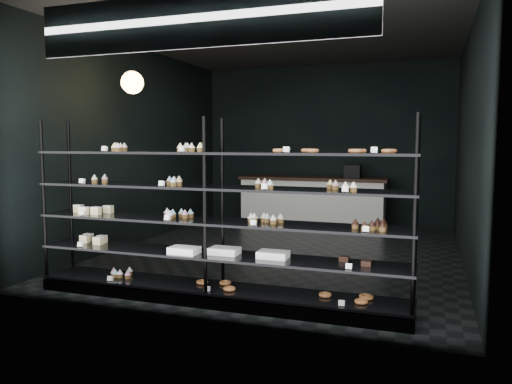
# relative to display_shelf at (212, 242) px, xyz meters

# --- Properties ---
(room) EXTENTS (5.01, 6.01, 3.20)m
(room) POSITION_rel_display_shelf_xyz_m (0.06, 2.45, 0.97)
(room) COLOR black
(room) RESTS_ON ground
(display_shelf) EXTENTS (4.00, 0.50, 1.91)m
(display_shelf) POSITION_rel_display_shelf_xyz_m (0.00, 0.00, 0.00)
(display_shelf) COLOR black
(display_shelf) RESTS_ON room
(signage) EXTENTS (3.30, 0.05, 0.50)m
(signage) POSITION_rel_display_shelf_xyz_m (0.06, -0.48, 2.12)
(signage) COLOR #0C1F3F
(signage) RESTS_ON room
(pendant_lamp) EXTENTS (0.29, 0.29, 0.88)m
(pendant_lamp) POSITION_rel_display_shelf_xyz_m (-1.68, 1.17, 1.82)
(pendant_lamp) COLOR black
(pendant_lamp) RESTS_ON room
(service_counter) EXTENTS (2.89, 0.65, 1.23)m
(service_counter) POSITION_rel_display_shelf_xyz_m (-0.07, 4.95, -0.13)
(service_counter) COLOR silver
(service_counter) RESTS_ON room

